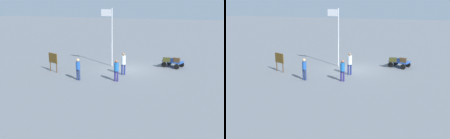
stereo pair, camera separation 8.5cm
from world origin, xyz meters
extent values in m
plane|color=slate|center=(0.00, 0.00, 0.00)|extent=(120.00, 120.00, 0.00)
cube|color=#2550AE|center=(-3.74, -1.92, 0.52)|extent=(1.97, 1.53, 0.10)
cube|color=#2550AE|center=(-2.98, -2.21, 0.52)|extent=(0.40, 0.89, 0.10)
cylinder|color=black|center=(-3.00, -1.66, 0.23)|extent=(0.48, 0.28, 0.47)
cylinder|color=black|center=(-3.36, -2.61, 0.23)|extent=(0.48, 0.28, 0.47)
cylinder|color=black|center=(-4.13, -1.23, 0.23)|extent=(0.48, 0.28, 0.47)
cylinder|color=black|center=(-4.49, -2.18, 0.23)|extent=(0.48, 0.28, 0.47)
cube|color=#46321B|center=(-4.06, -1.54, 0.76)|extent=(0.65, 0.41, 0.38)
cube|color=#373817|center=(-3.21, -1.44, 0.76)|extent=(0.69, 0.45, 0.38)
cube|color=#0F2052|center=(-3.50, -1.58, 0.73)|extent=(0.61, 0.39, 0.31)
cube|color=navy|center=(-3.41, -1.82, 0.70)|extent=(0.55, 0.50, 0.26)
cylinder|color=navy|center=(-0.23, 1.74, 0.43)|extent=(0.14, 0.14, 0.87)
cylinder|color=navy|center=(-0.05, 1.82, 0.43)|extent=(0.14, 0.14, 0.87)
cylinder|color=silver|center=(-0.14, 1.78, 1.22)|extent=(0.48, 0.48, 0.70)
sphere|color=#896949|center=(-0.14, 1.78, 1.68)|extent=(0.23, 0.23, 0.23)
cylinder|color=navy|center=(-0.21, 3.66, 0.40)|extent=(0.14, 0.14, 0.81)
cylinder|color=navy|center=(-0.01, 3.65, 0.40)|extent=(0.14, 0.14, 0.81)
cylinder|color=#1B61AD|center=(-0.11, 3.65, 1.11)|extent=(0.37, 0.37, 0.61)
sphere|color=#945E47|center=(-0.11, 3.65, 1.53)|extent=(0.22, 0.22, 0.22)
cylinder|color=navy|center=(2.61, 4.27, 0.42)|extent=(0.14, 0.14, 0.85)
cylinder|color=navy|center=(2.80, 4.22, 0.42)|extent=(0.14, 0.14, 0.85)
cylinder|color=#2052A5|center=(2.70, 4.25, 1.14)|extent=(0.38, 0.38, 0.58)
sphere|color=tan|center=(2.70, 4.25, 1.55)|extent=(0.25, 0.25, 0.25)
cylinder|color=silver|center=(1.60, -0.67, 2.59)|extent=(0.10, 0.10, 5.18)
cube|color=white|center=(2.14, -0.67, 4.78)|extent=(0.96, 0.19, 0.60)
cylinder|color=#4C3319|center=(5.31, 2.86, 0.39)|extent=(0.08, 0.08, 0.77)
cylinder|color=#4C3319|center=(6.08, 2.54, 0.39)|extent=(0.08, 0.08, 0.77)
cube|color=brown|center=(5.69, 2.70, 1.18)|extent=(0.99, 0.46, 0.82)
camera|label=1|loc=(-5.55, 21.81, 5.98)|focal=42.61mm
camera|label=2|loc=(-5.63, 21.78, 5.98)|focal=42.61mm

